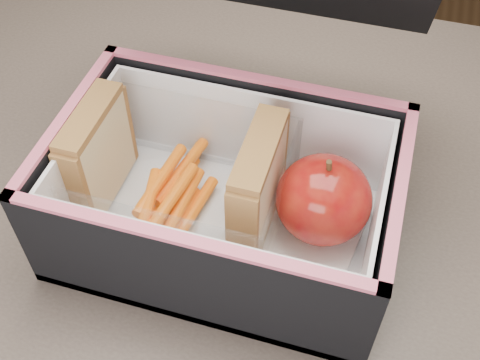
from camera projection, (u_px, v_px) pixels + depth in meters
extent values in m
cube|color=brown|center=(196.00, 240.00, 0.56)|extent=(1.20, 0.80, 0.03)
cube|color=#D6BE89|center=(91.00, 154.00, 0.52)|extent=(0.01, 0.08, 0.09)
cube|color=#B55863|center=(99.00, 159.00, 0.53)|extent=(0.01, 0.08, 0.08)
cube|color=#D6BE89|center=(106.00, 158.00, 0.52)|extent=(0.01, 0.08, 0.09)
cube|color=brown|center=(88.00, 116.00, 0.49)|extent=(0.02, 0.09, 0.01)
cube|color=#D6BE89|center=(249.00, 188.00, 0.50)|extent=(0.01, 0.09, 0.09)
cube|color=#B55863|center=(258.00, 193.00, 0.50)|extent=(0.01, 0.09, 0.09)
cube|color=#D6BE89|center=(267.00, 192.00, 0.49)|extent=(0.01, 0.09, 0.09)
cube|color=brown|center=(259.00, 148.00, 0.46)|extent=(0.03, 0.09, 0.01)
cylinder|color=#FE5500|center=(180.00, 226.00, 0.52)|extent=(0.01, 0.08, 0.01)
cylinder|color=#FE5500|center=(162.00, 215.00, 0.52)|extent=(0.01, 0.08, 0.01)
cylinder|color=#FE5500|center=(147.00, 209.00, 0.51)|extent=(0.03, 0.08, 0.01)
cylinder|color=#FE5500|center=(173.00, 190.00, 0.55)|extent=(0.02, 0.08, 0.01)
cylinder|color=#FE5500|center=(181.00, 171.00, 0.55)|extent=(0.03, 0.08, 0.01)
cylinder|color=#FE5500|center=(160.00, 180.00, 0.53)|extent=(0.02, 0.08, 0.01)
cylinder|color=#FE5500|center=(185.00, 173.00, 0.56)|extent=(0.01, 0.08, 0.01)
cylinder|color=#FE5500|center=(181.00, 205.00, 0.52)|extent=(0.01, 0.08, 0.01)
cylinder|color=#FE5500|center=(171.00, 200.00, 0.51)|extent=(0.02, 0.08, 0.01)
cylinder|color=#FE5500|center=(192.00, 213.00, 0.53)|extent=(0.02, 0.08, 0.01)
cube|color=white|center=(314.00, 228.00, 0.53)|extent=(0.09, 0.09, 0.01)
ellipsoid|color=#7B010A|center=(324.00, 199.00, 0.49)|extent=(0.10, 0.10, 0.07)
cylinder|color=#473019|center=(329.00, 166.00, 0.46)|extent=(0.01, 0.01, 0.01)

